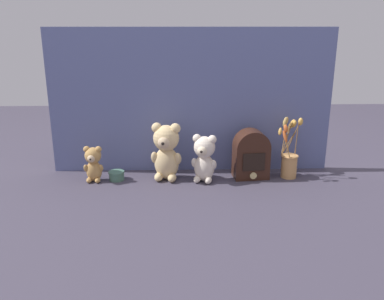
{
  "coord_description": "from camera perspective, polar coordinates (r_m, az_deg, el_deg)",
  "views": [
    {
      "loc": [
        -0.06,
        -1.94,
        0.78
      ],
      "look_at": [
        0.0,
        0.02,
        0.16
      ],
      "focal_mm": 38.0,
      "sensor_mm": 36.0,
      "label": 1
    }
  ],
  "objects": [
    {
      "name": "teddy_bear_small",
      "position": [
        2.11,
        -13.68,
        -1.81
      ],
      "size": [
        0.1,
        0.09,
        0.19
      ],
      "color": "tan",
      "rests_on": "ground"
    },
    {
      "name": "ground_plane",
      "position": [
        2.09,
        0.02,
        -4.29
      ],
      "size": [
        4.0,
        4.0,
        0.0
      ],
      "primitive_type": "plane",
      "color": "#3D3847"
    },
    {
      "name": "backdrop_wall",
      "position": [
        2.15,
        -0.12,
        6.8
      ],
      "size": [
        1.49,
        0.02,
        0.76
      ],
      "color": "slate",
      "rests_on": "ground"
    },
    {
      "name": "teddy_bear_large",
      "position": [
        2.06,
        -3.64,
        -0.06
      ],
      "size": [
        0.17,
        0.15,
        0.3
      ],
      "color": "#DBBC84",
      "rests_on": "ground"
    },
    {
      "name": "teddy_bear_medium",
      "position": [
        2.04,
        1.72,
        -1.03
      ],
      "size": [
        0.14,
        0.13,
        0.25
      ],
      "color": "beige",
      "rests_on": "ground"
    },
    {
      "name": "decorative_tin_tall",
      "position": [
        2.13,
        -10.54,
        -3.55
      ],
      "size": [
        0.08,
        0.08,
        0.05
      ],
      "color": "#47705B",
      "rests_on": "ground"
    },
    {
      "name": "flower_vase",
      "position": [
        2.17,
        13.47,
        -1.15
      ],
      "size": [
        0.12,
        0.16,
        0.32
      ],
      "color": "tan",
      "rests_on": "ground"
    },
    {
      "name": "vintage_radio",
      "position": [
        2.12,
        8.3,
        -0.6
      ],
      "size": [
        0.19,
        0.13,
        0.26
      ],
      "color": "#381E14",
      "rests_on": "ground"
    }
  ]
}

